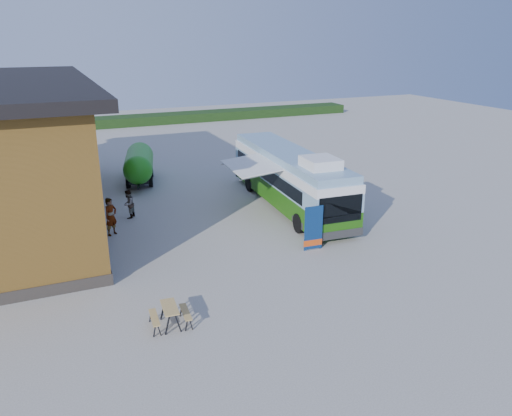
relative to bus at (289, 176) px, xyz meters
name	(u,v)px	position (x,y,z in m)	size (l,w,h in m)	color
ground	(258,258)	(-4.60, -6.00, -1.82)	(100.00, 100.00, 0.00)	#BCB7AD
barn	(1,156)	(-15.10, 4.00, 1.77)	(9.60, 21.20, 7.50)	brown
hedge	(192,117)	(3.40, 32.00, -1.32)	(40.00, 3.00, 1.00)	#264419
bus	(289,176)	(0.00, 0.00, 0.00)	(3.35, 12.54, 3.81)	#2F6D12
awning	(255,164)	(-2.18, -0.03, 0.96)	(2.90, 4.39, 0.52)	white
banner	(313,232)	(-1.83, -6.13, -0.93)	(0.95, 0.22, 2.18)	navy
picnic_table	(170,311)	(-9.65, -9.92, -1.25)	(1.42, 1.28, 0.76)	tan
person_a	(111,217)	(-10.30, -0.46, -0.84)	(0.71, 0.47, 1.96)	#999999
person_b	(128,204)	(-9.07, 1.71, -1.02)	(0.78, 0.61, 1.61)	#999999
slurry_tanker	(139,163)	(-7.14, 8.58, -0.47)	(2.81, 6.27, 2.36)	#26981B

